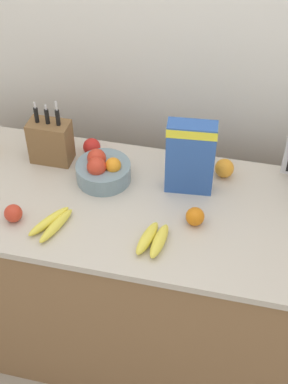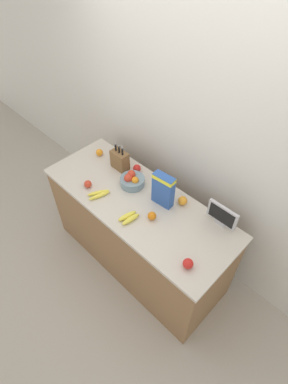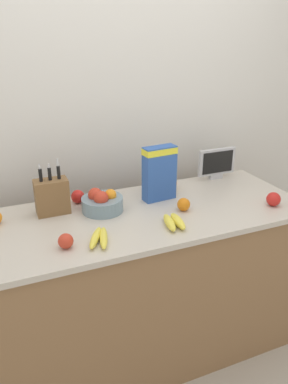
# 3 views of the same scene
# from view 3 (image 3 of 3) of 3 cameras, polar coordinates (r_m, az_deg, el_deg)

# --- Properties ---
(ground_plane) EXTENTS (14.00, 14.00, 0.00)m
(ground_plane) POSITION_cam_3_polar(r_m,az_deg,el_deg) (2.57, -0.55, -22.43)
(ground_plane) COLOR #B2A899
(wall_back) EXTENTS (9.00, 0.06, 2.60)m
(wall_back) POSITION_cam_3_polar(r_m,az_deg,el_deg) (2.41, -5.99, 10.18)
(wall_back) COLOR silver
(wall_back) RESTS_ON ground_plane
(counter) EXTENTS (1.87, 0.73, 0.94)m
(counter) POSITION_cam_3_polar(r_m,az_deg,el_deg) (2.26, -0.59, -14.00)
(counter) COLOR olive
(counter) RESTS_ON ground_plane
(knife_block) EXTENTS (0.17, 0.10, 0.30)m
(knife_block) POSITION_cam_3_polar(r_m,az_deg,el_deg) (2.03, -13.85, -0.63)
(knife_block) COLOR brown
(knife_block) RESTS_ON counter
(small_monitor) EXTENTS (0.26, 0.03, 0.20)m
(small_monitor) POSITION_cam_3_polar(r_m,az_deg,el_deg) (2.50, 11.03, 4.41)
(small_monitor) COLOR #B7B7BC
(small_monitor) RESTS_ON counter
(cereal_box) EXTENTS (0.20, 0.10, 0.31)m
(cereal_box) POSITION_cam_3_polar(r_m,az_deg,el_deg) (2.12, 2.36, 3.20)
(cereal_box) COLOR #2D56A8
(cereal_box) RESTS_ON counter
(fruit_bowl) EXTENTS (0.22, 0.22, 0.13)m
(fruit_bowl) POSITION_cam_3_polar(r_m,az_deg,el_deg) (2.03, -6.41, -1.56)
(fruit_bowl) COLOR gray
(fruit_bowl) RESTS_ON counter
(banana_bunch_left) EXTENTS (0.14, 0.21, 0.04)m
(banana_bunch_left) POSITION_cam_3_polar(r_m,az_deg,el_deg) (1.75, -6.79, -6.93)
(banana_bunch_left) COLOR yellow
(banana_bunch_left) RESTS_ON counter
(banana_bunch_right) EXTENTS (0.11, 0.18, 0.04)m
(banana_bunch_right) POSITION_cam_3_polar(r_m,az_deg,el_deg) (1.88, 4.55, -4.55)
(banana_bunch_right) COLOR yellow
(banana_bunch_right) RESTS_ON counter
(apple_rightmost) EXTENTS (0.08, 0.08, 0.08)m
(apple_rightmost) POSITION_cam_3_polar(r_m,az_deg,el_deg) (2.15, -10.05, -0.69)
(apple_rightmost) COLOR red
(apple_rightmost) RESTS_ON counter
(apple_by_knife_block) EXTENTS (0.07, 0.07, 0.07)m
(apple_by_knife_block) POSITION_cam_3_polar(r_m,az_deg,el_deg) (1.72, -11.85, -7.33)
(apple_by_knife_block) COLOR red
(apple_by_knife_block) RESTS_ON counter
(apple_middle) EXTENTS (0.08, 0.08, 0.08)m
(apple_middle) POSITION_cam_3_polar(r_m,az_deg,el_deg) (2.20, 19.12, -1.04)
(apple_middle) COLOR red
(apple_middle) RESTS_ON counter
(orange_by_cereal) EXTENTS (0.08, 0.08, 0.08)m
(orange_by_cereal) POSITION_cam_3_polar(r_m,az_deg,el_deg) (2.32, 4.07, 1.41)
(orange_by_cereal) COLOR orange
(orange_by_cereal) RESTS_ON counter
(orange_mid_left) EXTENTS (0.07, 0.07, 0.07)m
(orange_mid_left) POSITION_cam_3_polar(r_m,az_deg,el_deg) (2.04, 6.06, -1.89)
(orange_mid_left) COLOR orange
(orange_mid_left) RESTS_ON counter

